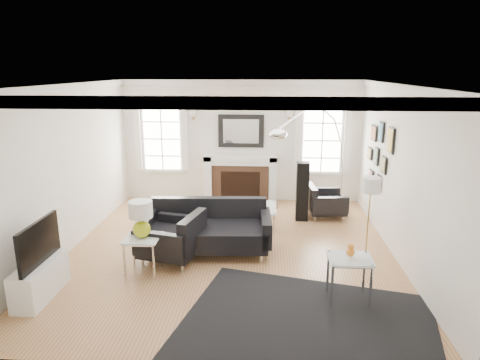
# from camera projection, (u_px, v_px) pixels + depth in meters

# --- Properties ---
(floor) EXTENTS (6.00, 6.00, 0.00)m
(floor) POSITION_uv_depth(u_px,v_px,m) (230.00, 250.00, 7.37)
(floor) COLOR #935E3E
(floor) RESTS_ON ground
(back_wall) EXTENTS (5.50, 0.04, 2.80)m
(back_wall) POSITION_uv_depth(u_px,v_px,m) (241.00, 141.00, 9.91)
(back_wall) COLOR silver
(back_wall) RESTS_ON floor
(front_wall) EXTENTS (5.50, 0.04, 2.80)m
(front_wall) POSITION_uv_depth(u_px,v_px,m) (202.00, 244.00, 4.12)
(front_wall) COLOR silver
(front_wall) RESTS_ON floor
(left_wall) EXTENTS (0.04, 6.00, 2.80)m
(left_wall) POSITION_uv_depth(u_px,v_px,m) (67.00, 169.00, 7.19)
(left_wall) COLOR silver
(left_wall) RESTS_ON floor
(right_wall) EXTENTS (0.04, 6.00, 2.80)m
(right_wall) POSITION_uv_depth(u_px,v_px,m) (401.00, 174.00, 6.84)
(right_wall) COLOR silver
(right_wall) RESTS_ON floor
(ceiling) EXTENTS (5.50, 6.00, 0.02)m
(ceiling) POSITION_uv_depth(u_px,v_px,m) (229.00, 84.00, 6.66)
(ceiling) COLOR white
(ceiling) RESTS_ON back_wall
(crown_molding) EXTENTS (5.50, 6.00, 0.12)m
(crown_molding) POSITION_uv_depth(u_px,v_px,m) (229.00, 88.00, 6.68)
(crown_molding) COLOR white
(crown_molding) RESTS_ON back_wall
(fireplace) EXTENTS (1.70, 0.69, 1.11)m
(fireplace) POSITION_uv_depth(u_px,v_px,m) (241.00, 179.00, 9.93)
(fireplace) COLOR white
(fireplace) RESTS_ON floor
(mantel_mirror) EXTENTS (1.05, 0.07, 0.75)m
(mantel_mirror) POSITION_uv_depth(u_px,v_px,m) (241.00, 131.00, 9.80)
(mantel_mirror) COLOR black
(mantel_mirror) RESTS_ON back_wall
(window_left) EXTENTS (1.24, 0.15, 1.62)m
(window_left) POSITION_uv_depth(u_px,v_px,m) (162.00, 139.00, 9.96)
(window_left) COLOR white
(window_left) RESTS_ON back_wall
(window_right) EXTENTS (1.24, 0.15, 1.62)m
(window_right) POSITION_uv_depth(u_px,v_px,m) (322.00, 140.00, 9.73)
(window_right) COLOR white
(window_right) RESTS_ON back_wall
(gallery_wall) EXTENTS (0.04, 1.73, 1.29)m
(gallery_wall) POSITION_uv_depth(u_px,v_px,m) (379.00, 151.00, 8.06)
(gallery_wall) COLOR black
(gallery_wall) RESTS_ON right_wall
(tv_unit) EXTENTS (0.35, 1.00, 1.09)m
(tv_unit) POSITION_uv_depth(u_px,v_px,m) (40.00, 275.00, 5.80)
(tv_unit) COLOR white
(tv_unit) RESTS_ON floor
(area_rug) EXTENTS (3.52, 3.15, 0.01)m
(area_rug) POSITION_uv_depth(u_px,v_px,m) (307.00, 330.00, 5.12)
(area_rug) COLOR black
(area_rug) RESTS_ON floor
(sofa) EXTENTS (2.19, 1.10, 0.70)m
(sofa) POSITION_uv_depth(u_px,v_px,m) (207.00, 229.00, 7.29)
(sofa) COLOR black
(sofa) RESTS_ON floor
(armchair_left) EXTENTS (1.08, 1.16, 0.66)m
(armchair_left) POSITION_uv_depth(u_px,v_px,m) (175.00, 239.00, 6.90)
(armchair_left) COLOR black
(armchair_left) RESTS_ON floor
(armchair_right) EXTENTS (0.82, 0.90, 0.56)m
(armchair_right) POSITION_uv_depth(u_px,v_px,m) (324.00, 202.00, 8.98)
(armchair_right) COLOR black
(armchair_right) RESTS_ON floor
(coffee_table) EXTENTS (0.91, 0.91, 0.41)m
(coffee_table) POSITION_uv_depth(u_px,v_px,m) (253.00, 208.00, 8.41)
(coffee_table) COLOR silver
(coffee_table) RESTS_ON floor
(side_table_left) EXTENTS (0.53, 0.53, 0.58)m
(side_table_left) POSITION_uv_depth(u_px,v_px,m) (143.00, 244.00, 6.46)
(side_table_left) COLOR silver
(side_table_left) RESTS_ON floor
(nesting_table) EXTENTS (0.57, 0.48, 0.63)m
(nesting_table) POSITION_uv_depth(u_px,v_px,m) (349.00, 266.00, 5.65)
(nesting_table) COLOR silver
(nesting_table) RESTS_ON floor
(gourd_lamp) EXTENTS (0.36, 0.36, 0.57)m
(gourd_lamp) POSITION_uv_depth(u_px,v_px,m) (141.00, 217.00, 6.35)
(gourd_lamp) COLOR #C4D31A
(gourd_lamp) RESTS_ON side_table_left
(orange_vase) EXTENTS (0.11, 0.11, 0.18)m
(orange_vase) POSITION_uv_depth(u_px,v_px,m) (351.00, 251.00, 5.59)
(orange_vase) COLOR orange
(orange_vase) RESTS_ON nesting_table
(arc_floor_lamp) EXTENTS (1.70, 1.57, 2.41)m
(arc_floor_lamp) POSITION_uv_depth(u_px,v_px,m) (313.00, 160.00, 8.36)
(arc_floor_lamp) COLOR silver
(arc_floor_lamp) RESTS_ON floor
(stick_floor_lamp) EXTENTS (0.29, 0.29, 1.44)m
(stick_floor_lamp) POSITION_uv_depth(u_px,v_px,m) (371.00, 190.00, 6.53)
(stick_floor_lamp) COLOR gold
(stick_floor_lamp) RESTS_ON floor
(speaker_tower) EXTENTS (0.24, 0.24, 1.22)m
(speaker_tower) POSITION_uv_depth(u_px,v_px,m) (302.00, 191.00, 8.72)
(speaker_tower) COLOR black
(speaker_tower) RESTS_ON floor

